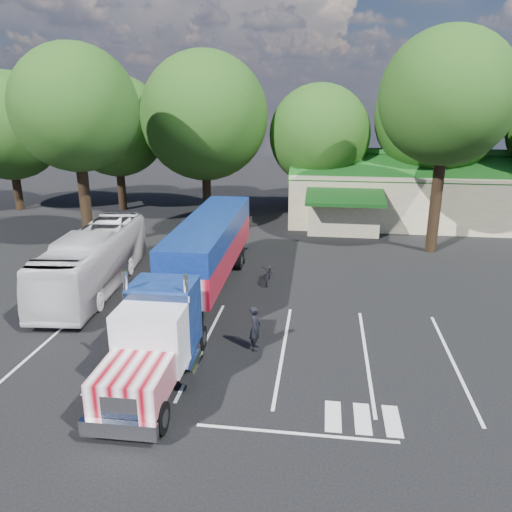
# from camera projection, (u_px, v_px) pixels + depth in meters

# --- Properties ---
(ground) EXTENTS (120.00, 120.00, 0.00)m
(ground) POSITION_uv_depth(u_px,v_px,m) (231.00, 290.00, 25.64)
(ground) COLOR black
(ground) RESTS_ON ground
(event_hall) EXTENTS (24.20, 14.12, 5.55)m
(event_hall) POSITION_uv_depth(u_px,v_px,m) (439.00, 192.00, 39.99)
(event_hall) COLOR beige
(event_hall) RESTS_ON ground
(tree_row_a) EXTENTS (9.00, 9.00, 11.68)m
(tree_row_a) POSITION_uv_depth(u_px,v_px,m) (8.00, 126.00, 41.87)
(tree_row_a) COLOR black
(tree_row_a) RESTS_ON ground
(tree_row_b) EXTENTS (8.40, 8.40, 11.35)m
(tree_row_b) POSITION_uv_depth(u_px,v_px,m) (117.00, 126.00, 41.94)
(tree_row_b) COLOR black
(tree_row_b) RESTS_ON ground
(tree_row_c) EXTENTS (10.00, 10.00, 13.05)m
(tree_row_c) POSITION_uv_depth(u_px,v_px,m) (205.00, 116.00, 39.12)
(tree_row_c) COLOR black
(tree_row_c) RESTS_ON ground
(tree_row_d) EXTENTS (8.00, 8.00, 10.60)m
(tree_row_d) POSITION_uv_depth(u_px,v_px,m) (319.00, 135.00, 39.63)
(tree_row_d) COLOR black
(tree_row_d) RESTS_ON ground
(tree_row_e) EXTENTS (9.60, 9.60, 12.90)m
(tree_row_e) POSITION_uv_depth(u_px,v_px,m) (438.00, 116.00, 38.48)
(tree_row_e) COLOR black
(tree_row_e) RESTS_ON ground
(tree_near_left) EXTENTS (7.60, 7.60, 12.65)m
(tree_near_left) POSITION_uv_depth(u_px,v_px,m) (75.00, 109.00, 29.97)
(tree_near_left) COLOR black
(tree_near_left) RESTS_ON ground
(tree_near_right) EXTENTS (8.00, 8.00, 13.50)m
(tree_near_right) POSITION_uv_depth(u_px,v_px,m) (447.00, 97.00, 29.29)
(tree_near_right) COLOR black
(tree_near_right) RESTS_ON ground
(semi_truck) EXTENTS (3.06, 18.61, 3.89)m
(semi_truck) POSITION_uv_depth(u_px,v_px,m) (200.00, 262.00, 23.04)
(semi_truck) COLOR black
(semi_truck) RESTS_ON ground
(woman) EXTENTS (0.44, 0.67, 1.81)m
(woman) POSITION_uv_depth(u_px,v_px,m) (255.00, 328.00, 19.43)
(woman) COLOR black
(woman) RESTS_ON ground
(bicycle) EXTENTS (0.67, 1.91, 1.00)m
(bicycle) POSITION_uv_depth(u_px,v_px,m) (269.00, 273.00, 26.66)
(bicycle) COLOR black
(bicycle) RESTS_ON ground
(tour_bus) EXTENTS (3.53, 11.10, 3.04)m
(tour_bus) POSITION_uv_depth(u_px,v_px,m) (94.00, 260.00, 25.52)
(tour_bus) COLOR silver
(tour_bus) RESTS_ON ground
(silver_sedan) EXTENTS (4.04, 1.68, 1.30)m
(silver_sedan) POSITION_uv_depth(u_px,v_px,m) (329.00, 219.00, 37.93)
(silver_sedan) COLOR #AFB1B7
(silver_sedan) RESTS_ON ground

